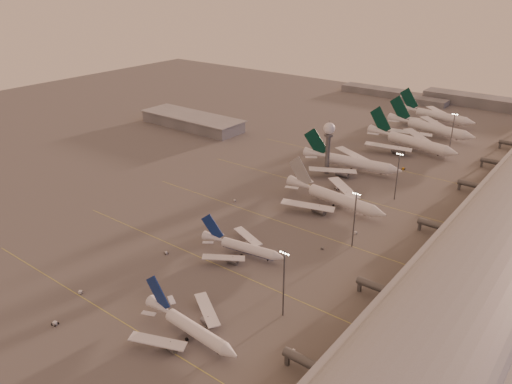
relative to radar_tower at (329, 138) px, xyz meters
The scene contains 25 objects.
ground 121.92m from the radar_tower, 92.39° to the right, with size 700.00×700.00×0.00m, color #514F4F.
taxiway_markings 71.83m from the radar_tower, 68.66° to the right, with size 180.00×185.25×0.02m.
hangar 127.68m from the radar_tower, behind, with size 82.00×27.00×8.50m.
radar_tower is the anchor object (origin of this frame).
mast_a 131.38m from the radar_tower, 66.17° to the right, with size 3.60×0.56×25.00m.
mast_b 82.32m from the radar_tower, 52.43° to the right, with size 3.60×0.56×25.00m.
mast_c 46.66m from the radar_tower, 12.53° to the right, with size 3.60×0.56×25.00m.
mast_d 91.11m from the radar_tower, 61.74° to the left, with size 3.60×0.56×25.00m.
distant_horizon 205.86m from the radar_tower, 90.67° to the left, with size 165.00×37.50×9.00m.
narrowbody_near 152.16m from the radar_tower, 76.08° to the right, with size 40.66×32.39×15.88m.
narrowbody_mid 101.41m from the radar_tower, 79.55° to the right, with size 38.06×30.16×14.94m.
widebody_white 47.14m from the radar_tower, 54.94° to the right, with size 57.60×45.91×20.29m.
greentail_a 22.91m from the radar_tower, 53.64° to the left, with size 59.60×47.89×21.68m.
greentail_b 72.90m from the radar_tower, 71.50° to the left, with size 64.61×51.69×23.71m.
greentail_c 108.01m from the radar_tower, 78.45° to the left, with size 65.62×52.61×23.96m.
greentail_d 141.46m from the radar_tower, 84.75° to the left, with size 62.08×49.79×22.64m.
gsv_truck_a 155.38m from the radar_tower, 94.04° to the right, with size 5.99×4.86×2.34m.
gsv_tug_near 170.55m from the radar_tower, 90.99° to the right, with size 3.04×4.32×1.13m.
gsv_catering_a 149.26m from the radar_tower, 63.62° to the right, with size 4.64×2.96×3.52m.
gsv_tug_mid 118.56m from the radar_tower, 93.45° to the right, with size 3.60×2.72×0.91m.
gsv_truck_b 87.75m from the radar_tower, 60.84° to the right, with size 4.95×2.44×1.91m.
gsv_truck_c 66.02m from the radar_tower, 105.63° to the right, with size 3.94×4.96×1.93m.
gsv_catering_b 73.87m from the radar_tower, 49.49° to the right, with size 5.25×2.81×4.15m.
gsv_tug_far 31.00m from the radar_tower, 46.33° to the right, with size 4.02×4.65×1.14m.
gsv_tug_hangar 49.82m from the radar_tower, 44.33° to the left, with size 4.36×3.10×1.14m.
Camera 1 is at (133.40, -112.88, 105.71)m, focal length 35.00 mm.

